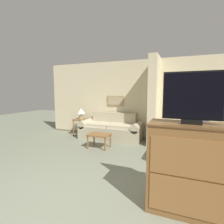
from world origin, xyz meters
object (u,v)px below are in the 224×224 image
at_px(tv_dresser, 189,168).
at_px(backpack, 203,128).
at_px(table_lamp, 81,112).
at_px(bed, 202,145).
at_px(couch, 111,129).
at_px(coffee_table, 99,136).
at_px(tv, 192,98).

bearing_deg(tv_dresser, backpack, 80.29).
height_order(table_lamp, backpack, table_lamp).
height_order(tv_dresser, bed, tv_dresser).
xyz_separation_m(couch, coffee_table, (0.05, -1.00, 0.02)).
xyz_separation_m(tv, backpack, (0.35, 2.03, -0.75)).
distance_m(coffee_table, tv_dresser, 2.95).
bearing_deg(bed, backpack, -93.89).
bearing_deg(backpack, tv, -99.71).
relative_size(coffee_table, table_lamp, 1.56).
xyz_separation_m(tv_dresser, bed, (0.36, 2.29, -0.31)).
bearing_deg(tv_dresser, table_lamp, 139.39).
xyz_separation_m(table_lamp, backpack, (3.82, -0.95, -0.11)).
bearing_deg(table_lamp, coffee_table, -40.51).
distance_m(coffee_table, tv, 3.15).
bearing_deg(backpack, bed, 86.11).
bearing_deg(couch, bed, -13.40).
bearing_deg(tv, coffee_table, 139.35).
relative_size(couch, backpack, 5.42).
bearing_deg(table_lamp, couch, -2.98).
bearing_deg(table_lamp, bed, -10.22).
relative_size(tv, bed, 0.35).
bearing_deg(bed, coffee_table, -171.80).
bearing_deg(tv_dresser, tv, 90.00).
relative_size(table_lamp, tv_dresser, 0.33).
xyz_separation_m(coffee_table, tv, (2.23, -1.91, 1.15)).
xyz_separation_m(table_lamp, tv_dresser, (3.48, -2.98, -0.26)).
xyz_separation_m(couch, table_lamp, (-1.19, 0.06, 0.53)).
bearing_deg(tv, couch, 128.04).
distance_m(couch, table_lamp, 1.31).
distance_m(table_lamp, backpack, 3.94).
bearing_deg(coffee_table, table_lamp, 139.49).
relative_size(tv, backpack, 1.85).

